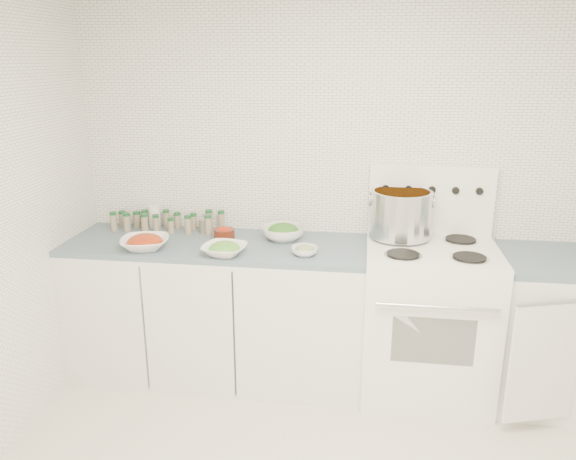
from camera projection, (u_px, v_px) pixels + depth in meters
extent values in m
cube|color=white|center=(354.00, 180.00, 3.55)|extent=(3.50, 0.02, 2.50)
cube|color=white|center=(219.00, 312.00, 3.60)|extent=(1.85, 0.62, 0.86)
cube|color=#49626E|center=(216.00, 245.00, 3.46)|extent=(1.85, 0.62, 0.03)
cube|color=white|center=(427.00, 321.00, 3.40)|extent=(0.76, 0.65, 0.92)
cube|color=black|center=(433.00, 341.00, 3.09)|extent=(0.45, 0.01, 0.28)
cylinder|color=silver|center=(437.00, 307.00, 2.98)|extent=(0.65, 0.02, 0.02)
cube|color=white|center=(433.00, 249.00, 3.26)|extent=(0.76, 0.65, 0.01)
cube|color=white|center=(431.00, 200.00, 3.48)|extent=(0.76, 0.06, 0.43)
cylinder|color=silver|center=(403.00, 255.00, 3.13)|extent=(0.21, 0.21, 0.01)
cylinder|color=black|center=(403.00, 254.00, 3.13)|extent=(0.18, 0.18, 0.01)
cylinder|color=silver|center=(469.00, 258.00, 3.09)|extent=(0.21, 0.21, 0.01)
cylinder|color=black|center=(470.00, 257.00, 3.08)|extent=(0.18, 0.18, 0.01)
cylinder|color=silver|center=(400.00, 238.00, 3.44)|extent=(0.21, 0.21, 0.01)
cylinder|color=black|center=(400.00, 237.00, 3.43)|extent=(0.18, 0.18, 0.01)
cylinder|color=silver|center=(461.00, 240.00, 3.39)|extent=(0.21, 0.21, 0.01)
cylinder|color=black|center=(461.00, 239.00, 3.39)|extent=(0.18, 0.18, 0.01)
cylinder|color=black|center=(386.00, 188.00, 3.46)|extent=(0.04, 0.02, 0.04)
cylinder|color=black|center=(409.00, 189.00, 3.44)|extent=(0.04, 0.02, 0.04)
cylinder|color=black|center=(432.00, 190.00, 3.42)|extent=(0.04, 0.02, 0.04)
cylinder|color=black|center=(456.00, 190.00, 3.40)|extent=(0.04, 0.02, 0.04)
cylinder|color=black|center=(479.00, 191.00, 3.39)|extent=(0.04, 0.02, 0.04)
cube|color=white|center=(569.00, 333.00, 3.31)|extent=(0.89, 0.62, 0.86)
cube|color=white|center=(544.00, 363.00, 3.00)|extent=(0.39, 0.14, 0.70)
cylinder|color=silver|center=(401.00, 214.00, 3.39)|extent=(0.37, 0.37, 0.28)
cylinder|color=orange|center=(402.00, 193.00, 3.36)|extent=(0.33, 0.33, 0.03)
torus|color=silver|center=(370.00, 199.00, 3.39)|extent=(0.01, 0.09, 0.09)
torus|color=silver|center=(434.00, 201.00, 3.34)|extent=(0.01, 0.09, 0.09)
imported|color=white|center=(145.00, 243.00, 3.34)|extent=(0.34, 0.34, 0.07)
ellipsoid|color=#B6350F|center=(145.00, 241.00, 3.33)|extent=(0.20, 0.20, 0.09)
imported|color=white|center=(224.00, 250.00, 3.23)|extent=(0.29, 0.29, 0.06)
ellipsoid|color=#449631|center=(224.00, 248.00, 3.23)|extent=(0.18, 0.18, 0.08)
imported|color=white|center=(283.00, 233.00, 3.51)|extent=(0.27, 0.27, 0.08)
ellipsoid|color=#2A5D1A|center=(283.00, 230.00, 3.50)|extent=(0.19, 0.19, 0.09)
imported|color=white|center=(305.00, 251.00, 3.23)|extent=(0.19, 0.19, 0.05)
ellipsoid|color=#294E1F|center=(305.00, 249.00, 3.23)|extent=(0.11, 0.11, 0.05)
cylinder|color=#501C0D|center=(224.00, 234.00, 3.51)|extent=(0.13, 0.13, 0.07)
ellipsoid|color=#A8130B|center=(224.00, 231.00, 3.51)|extent=(0.10, 0.10, 0.05)
cylinder|color=white|center=(155.00, 217.00, 3.75)|extent=(0.09, 0.09, 0.15)
cylinder|color=gray|center=(204.00, 226.00, 3.65)|extent=(0.08, 0.08, 0.09)
cylinder|color=gray|center=(122.00, 220.00, 3.78)|extent=(0.05, 0.05, 0.09)
cylinder|color=#154C23|center=(122.00, 212.00, 3.77)|extent=(0.05, 0.05, 0.02)
cylinder|color=gray|center=(137.00, 221.00, 3.76)|extent=(0.05, 0.05, 0.09)
cylinder|color=#154C23|center=(136.00, 213.00, 3.74)|extent=(0.05, 0.05, 0.02)
cylinder|color=gray|center=(145.00, 220.00, 3.76)|extent=(0.04, 0.04, 0.10)
cylinder|color=#154C23|center=(144.00, 211.00, 3.74)|extent=(0.04, 0.04, 0.02)
cylinder|color=gray|center=(166.00, 220.00, 3.74)|extent=(0.04, 0.04, 0.11)
cylinder|color=#154C23|center=(166.00, 211.00, 3.72)|extent=(0.04, 0.04, 0.02)
cylinder|color=gray|center=(178.00, 222.00, 3.74)|extent=(0.04, 0.04, 0.09)
cylinder|color=#154C23|center=(177.00, 214.00, 3.72)|extent=(0.05, 0.05, 0.02)
cylinder|color=gray|center=(194.00, 222.00, 3.72)|extent=(0.04, 0.04, 0.09)
cylinder|color=#154C23|center=(193.00, 215.00, 3.70)|extent=(0.04, 0.04, 0.02)
cylinder|color=gray|center=(209.00, 221.00, 3.70)|extent=(0.04, 0.04, 0.12)
cylinder|color=#154C23|center=(209.00, 211.00, 3.68)|extent=(0.05, 0.05, 0.02)
cylinder|color=gray|center=(221.00, 222.00, 3.68)|extent=(0.04, 0.04, 0.12)
cylinder|color=#154C23|center=(221.00, 212.00, 3.66)|extent=(0.04, 0.04, 0.02)
cylinder|color=gray|center=(114.00, 223.00, 3.68)|extent=(0.04, 0.04, 0.11)
cylinder|color=#154C23|center=(113.00, 213.00, 3.66)|extent=(0.04, 0.04, 0.02)
cylinder|color=gray|center=(127.00, 223.00, 3.67)|extent=(0.04, 0.04, 0.10)
cylinder|color=#154C23|center=(126.00, 214.00, 3.66)|extent=(0.05, 0.05, 0.02)
cylinder|color=gray|center=(145.00, 224.00, 3.65)|extent=(0.05, 0.05, 0.11)
cylinder|color=#154C23|center=(144.00, 215.00, 3.64)|extent=(0.05, 0.05, 0.02)
cylinder|color=gray|center=(156.00, 224.00, 3.66)|extent=(0.04, 0.04, 0.10)
cylinder|color=#154C23|center=(156.00, 216.00, 3.65)|extent=(0.04, 0.04, 0.02)
cylinder|color=gray|center=(171.00, 227.00, 3.63)|extent=(0.04, 0.04, 0.09)
cylinder|color=#154C23|center=(171.00, 219.00, 3.62)|extent=(0.04, 0.04, 0.02)
cylinder|color=gray|center=(188.00, 226.00, 3.62)|extent=(0.04, 0.04, 0.10)
cylinder|color=#154C23|center=(187.00, 217.00, 3.60)|extent=(0.04, 0.04, 0.02)
cylinder|color=gray|center=(208.00, 226.00, 3.59)|extent=(0.04, 0.04, 0.11)
cylinder|color=#154C23|center=(208.00, 216.00, 3.57)|extent=(0.05, 0.05, 0.02)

